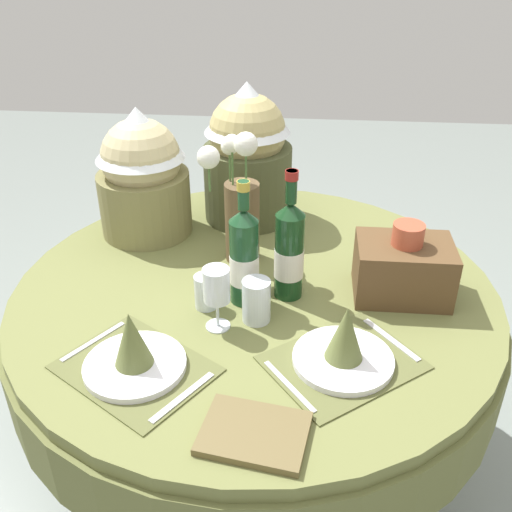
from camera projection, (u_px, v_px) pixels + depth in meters
The scene contains 14 objects.
ground at pixel (255, 464), 2.05m from camera, with size 8.00×8.00×0.00m, color gray.
dining_table at pixel (255, 324), 1.74m from camera, with size 1.40×1.40×0.75m.
place_setting_left at pixel (133, 354), 1.34m from camera, with size 0.43×0.40×0.16m.
place_setting_right at pixel (344, 348), 1.36m from camera, with size 0.43×0.41×0.16m.
flower_vase at pixel (239, 206), 1.71m from camera, with size 0.17×0.14×0.42m.
wine_bottle_left at pixel (289, 250), 1.56m from camera, with size 0.08×0.08×0.37m.
wine_bottle_centre at pixel (244, 257), 1.54m from camera, with size 0.08×0.08×0.35m.
wine_glass_left at pixel (216, 287), 1.44m from camera, with size 0.07×0.07×0.17m.
tumbler_near_left at pixel (256, 301), 1.50m from camera, with size 0.07×0.07×0.12m, color silver.
tumbler_near_right at pixel (206, 292), 1.56m from camera, with size 0.06×0.06×0.10m, color silver.
book_on_table at pixel (254, 433), 1.19m from camera, with size 0.22×0.16×0.02m, color brown.
gift_tub_back_left at pixel (142, 169), 1.85m from camera, with size 0.30×0.30×0.42m.
gift_tub_back_centre at pixel (247, 149), 1.93m from camera, with size 0.30×0.30×0.47m.
woven_basket_side_right at pixel (403, 267), 1.60m from camera, with size 0.26×0.19×0.22m.
Camera 1 is at (0.13, -1.39, 1.67)m, focal length 40.93 mm.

